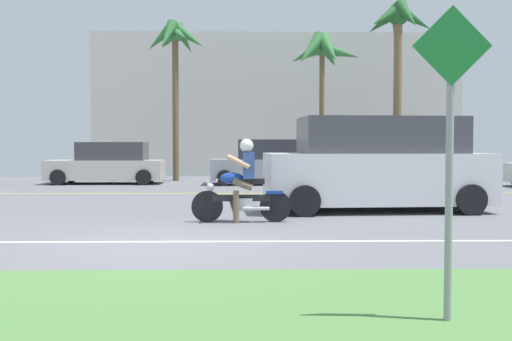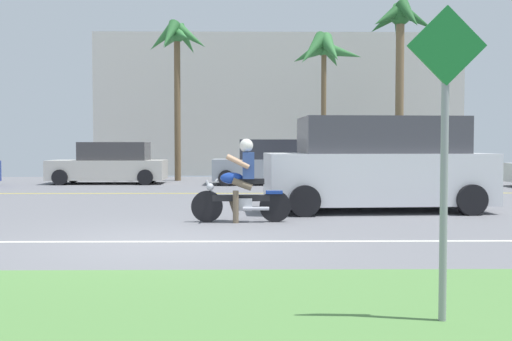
% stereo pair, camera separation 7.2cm
% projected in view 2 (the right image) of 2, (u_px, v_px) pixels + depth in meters
% --- Properties ---
extents(ground, '(56.00, 30.00, 0.04)m').
position_uv_depth(ground, '(184.00, 219.00, 11.86)').
color(ground, slate).
extents(grass_median, '(56.00, 3.80, 0.06)m').
position_uv_depth(grass_median, '(88.00, 324.00, 4.77)').
color(grass_median, '#548442').
rests_on(grass_median, ground).
extents(lane_line_near, '(50.40, 0.12, 0.01)m').
position_uv_depth(lane_line_near, '(163.00, 242.00, 8.96)').
color(lane_line_near, silver).
rests_on(lane_line_near, ground).
extents(lane_line_far, '(50.40, 0.12, 0.01)m').
position_uv_depth(lane_line_far, '(205.00, 193.00, 17.77)').
color(lane_line_far, yellow).
rests_on(lane_line_far, ground).
extents(motorcyclist, '(1.87, 0.61, 1.56)m').
position_uv_depth(motorcyclist, '(242.00, 187.00, 11.20)').
color(motorcyclist, black).
rests_on(motorcyclist, ground).
extents(suv_nearby, '(5.06, 2.44, 2.05)m').
position_uv_depth(suv_nearby, '(378.00, 166.00, 13.14)').
color(suv_nearby, silver).
rests_on(suv_nearby, ground).
extents(parked_car_1, '(4.22, 1.87, 1.54)m').
position_uv_depth(parked_car_1, '(110.00, 164.00, 22.15)').
color(parked_car_1, beige).
rests_on(parked_car_1, ground).
extents(parked_car_2, '(3.62, 2.03, 1.63)m').
position_uv_depth(parked_car_2, '(264.00, 164.00, 21.81)').
color(parked_car_2, '#8C939E').
rests_on(parked_car_2, ground).
extents(parked_car_3, '(4.01, 2.04, 1.54)m').
position_uv_depth(parked_car_3, '(401.00, 164.00, 22.81)').
color(parked_car_3, '#2D663D').
rests_on(parked_car_3, ground).
extents(palm_tree_0, '(3.04, 3.03, 7.27)m').
position_uv_depth(palm_tree_0, '(400.00, 33.00, 24.24)').
color(palm_tree_0, brown).
rests_on(palm_tree_0, ground).
extents(palm_tree_1, '(2.59, 2.53, 6.34)m').
position_uv_depth(palm_tree_1, '(177.00, 48.00, 23.75)').
color(palm_tree_1, brown).
rests_on(palm_tree_1, ground).
extents(palm_tree_2, '(3.01, 3.16, 5.86)m').
position_uv_depth(palm_tree_2, '(325.00, 56.00, 23.58)').
color(palm_tree_2, brown).
rests_on(palm_tree_2, ground).
extents(street_sign, '(0.62, 0.06, 2.54)m').
position_uv_depth(street_sign, '(445.00, 133.00, 4.68)').
color(street_sign, gray).
rests_on(street_sign, ground).
extents(building_far, '(17.25, 4.00, 6.65)m').
position_uv_depth(building_far, '(277.00, 107.00, 29.73)').
color(building_far, beige).
rests_on(building_far, ground).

